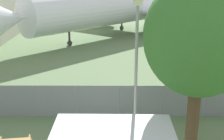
{
  "coord_description": "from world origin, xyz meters",
  "views": [
    {
      "loc": [
        2.15,
        -6.61,
        8.43
      ],
      "look_at": [
        2.23,
        13.63,
        2.0
      ],
      "focal_mm": 50.0,
      "sensor_mm": 36.0,
      "label": 1
    }
  ],
  "objects": [
    {
      "name": "perimeter_fence",
      "position": [
        -0.0,
        10.63,
        1.0
      ],
      "size": [
        56.07,
        0.07,
        1.99
      ],
      "color": "gray",
      "rests_on": "ground"
    },
    {
      "name": "airplane",
      "position": [
        4.7,
        37.27,
        3.85
      ],
      "size": [
        32.53,
        32.75,
        12.86
      ],
      "rotation": [
        0.0,
        0.0,
        -2.35
      ],
      "color": "silver",
      "rests_on": "ground"
    },
    {
      "name": "tree_near_hangar",
      "position": [
        6.16,
        7.38,
        5.59
      ],
      "size": [
        5.19,
        5.19,
        8.48
      ],
      "color": "#4C3823",
      "rests_on": "ground"
    },
    {
      "name": "light_mast",
      "position": [
        3.41,
        8.91,
        4.45
      ],
      "size": [
        0.44,
        0.44,
        7.2
      ],
      "color": "#99999E",
      "rests_on": "ground"
    }
  ]
}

